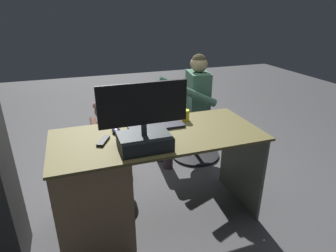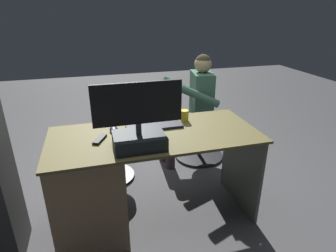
{
  "view_description": "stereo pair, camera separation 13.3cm",
  "coord_description": "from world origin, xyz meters",
  "px_view_note": "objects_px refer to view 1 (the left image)",
  "views": [
    {
      "loc": [
        0.53,
        2.11,
        1.58
      ],
      "look_at": [
        -0.19,
        0.01,
        0.64
      ],
      "focal_mm": 30.16,
      "sensor_mm": 36.0,
      "label": 1
    },
    {
      "loc": [
        0.4,
        2.15,
        1.58
      ],
      "look_at": [
        -0.19,
        0.01,
        0.64
      ],
      "focal_mm": 30.16,
      "sensor_mm": 36.0,
      "label": 2
    }
  ],
  "objects_px": {
    "monitor": "(144,128)",
    "keyboard": "(157,126)",
    "cup": "(185,115)",
    "tv_remote": "(103,141)",
    "computer_mouse": "(116,130)",
    "person": "(190,101)",
    "visitor_chair": "(196,136)",
    "desk": "(105,186)",
    "office_chair_teddy": "(107,155)",
    "teddy_bear": "(104,121)"
  },
  "relations": [
    {
      "from": "cup",
      "to": "office_chair_teddy",
      "type": "relative_size",
      "value": 0.19
    },
    {
      "from": "desk",
      "to": "computer_mouse",
      "type": "height_order",
      "value": "computer_mouse"
    },
    {
      "from": "cup",
      "to": "visitor_chair",
      "type": "bearing_deg",
      "value": -121.97
    },
    {
      "from": "monitor",
      "to": "tv_remote",
      "type": "relative_size",
      "value": 3.72
    },
    {
      "from": "teddy_bear",
      "to": "tv_remote",
      "type": "bearing_deg",
      "value": 83.22
    },
    {
      "from": "computer_mouse",
      "to": "tv_remote",
      "type": "relative_size",
      "value": 0.64
    },
    {
      "from": "computer_mouse",
      "to": "monitor",
      "type": "bearing_deg",
      "value": 114.98
    },
    {
      "from": "desk",
      "to": "visitor_chair",
      "type": "relative_size",
      "value": 2.77
    },
    {
      "from": "keyboard",
      "to": "visitor_chair",
      "type": "xyz_separation_m",
      "value": [
        -0.67,
        -0.73,
        -0.5
      ]
    },
    {
      "from": "monitor",
      "to": "visitor_chair",
      "type": "xyz_separation_m",
      "value": [
        -0.84,
        -1.02,
        -0.63
      ]
    },
    {
      "from": "office_chair_teddy",
      "to": "cup",
      "type": "bearing_deg",
      "value": 139.89
    },
    {
      "from": "computer_mouse",
      "to": "person",
      "type": "bearing_deg",
      "value": -141.24
    },
    {
      "from": "person",
      "to": "desk",
      "type": "bearing_deg",
      "value": 39.41
    },
    {
      "from": "visitor_chair",
      "to": "cup",
      "type": "bearing_deg",
      "value": 58.03
    },
    {
      "from": "cup",
      "to": "tv_remote",
      "type": "xyz_separation_m",
      "value": [
        0.67,
        0.19,
        -0.03
      ]
    },
    {
      "from": "monitor",
      "to": "tv_remote",
      "type": "bearing_deg",
      "value": -34.57
    },
    {
      "from": "computer_mouse",
      "to": "teddy_bear",
      "type": "bearing_deg",
      "value": -87.56
    },
    {
      "from": "desk",
      "to": "computer_mouse",
      "type": "relative_size",
      "value": 15.6
    },
    {
      "from": "desk",
      "to": "office_chair_teddy",
      "type": "bearing_deg",
      "value": -98.57
    },
    {
      "from": "visitor_chair",
      "to": "person",
      "type": "height_order",
      "value": "person"
    },
    {
      "from": "teddy_bear",
      "to": "person",
      "type": "height_order",
      "value": "person"
    },
    {
      "from": "monitor",
      "to": "teddy_bear",
      "type": "distance_m",
      "value": 0.92
    },
    {
      "from": "monitor",
      "to": "person",
      "type": "distance_m",
      "value": 1.27
    },
    {
      "from": "tv_remote",
      "to": "desk",
      "type": "bearing_deg",
      "value": 16.17
    },
    {
      "from": "visitor_chair",
      "to": "person",
      "type": "distance_m",
      "value": 0.43
    },
    {
      "from": "teddy_bear",
      "to": "visitor_chair",
      "type": "relative_size",
      "value": 0.66
    },
    {
      "from": "desk",
      "to": "teddy_bear",
      "type": "relative_size",
      "value": 4.22
    },
    {
      "from": "computer_mouse",
      "to": "cup",
      "type": "height_order",
      "value": "cup"
    },
    {
      "from": "keyboard",
      "to": "person",
      "type": "distance_m",
      "value": 0.93
    },
    {
      "from": "office_chair_teddy",
      "to": "teddy_bear",
      "type": "xyz_separation_m",
      "value": [
        0.0,
        -0.01,
        0.34
      ]
    },
    {
      "from": "cup",
      "to": "person",
      "type": "height_order",
      "value": "person"
    },
    {
      "from": "cup",
      "to": "teddy_bear",
      "type": "xyz_separation_m",
      "value": [
        0.59,
        -0.51,
        -0.17
      ]
    },
    {
      "from": "cup",
      "to": "teddy_bear",
      "type": "distance_m",
      "value": 0.8
    },
    {
      "from": "office_chair_teddy",
      "to": "person",
      "type": "distance_m",
      "value": 1.0
    },
    {
      "from": "keyboard",
      "to": "office_chair_teddy",
      "type": "distance_m",
      "value": 0.81
    },
    {
      "from": "person",
      "to": "office_chair_teddy",
      "type": "bearing_deg",
      "value": 9.42
    },
    {
      "from": "desk",
      "to": "computer_mouse",
      "type": "distance_m",
      "value": 0.41
    },
    {
      "from": "keyboard",
      "to": "visitor_chair",
      "type": "distance_m",
      "value": 1.11
    },
    {
      "from": "visitor_chair",
      "to": "person",
      "type": "relative_size",
      "value": 0.47
    },
    {
      "from": "monitor",
      "to": "keyboard",
      "type": "relative_size",
      "value": 1.33
    },
    {
      "from": "monitor",
      "to": "visitor_chair",
      "type": "relative_size",
      "value": 1.03
    },
    {
      "from": "desk",
      "to": "person",
      "type": "height_order",
      "value": "person"
    },
    {
      "from": "office_chair_teddy",
      "to": "visitor_chair",
      "type": "height_order",
      "value": "same"
    },
    {
      "from": "computer_mouse",
      "to": "desk",
      "type": "bearing_deg",
      "value": 43.62
    },
    {
      "from": "monitor",
      "to": "keyboard",
      "type": "height_order",
      "value": "monitor"
    },
    {
      "from": "monitor",
      "to": "office_chair_teddy",
      "type": "height_order",
      "value": "monitor"
    },
    {
      "from": "keyboard",
      "to": "person",
      "type": "bearing_deg",
      "value": -129.05
    },
    {
      "from": "monitor",
      "to": "computer_mouse",
      "type": "relative_size",
      "value": 5.81
    },
    {
      "from": "desk",
      "to": "keyboard",
      "type": "height_order",
      "value": "keyboard"
    },
    {
      "from": "person",
      "to": "tv_remote",
      "type": "bearing_deg",
      "value": 40.09
    }
  ]
}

